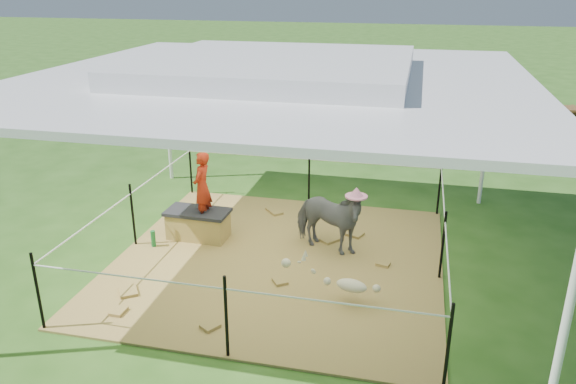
% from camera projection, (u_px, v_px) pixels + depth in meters
% --- Properties ---
extents(ground, '(90.00, 90.00, 0.00)m').
position_uv_depth(ground, '(279.00, 261.00, 8.10)').
color(ground, '#2D5919').
rests_on(ground, ground).
extents(hay_patch, '(4.60, 4.60, 0.03)m').
position_uv_depth(hay_patch, '(279.00, 260.00, 8.10)').
color(hay_patch, brown).
rests_on(hay_patch, ground).
extents(canopy_tent, '(6.30, 6.30, 2.90)m').
position_uv_depth(canopy_tent, '(277.00, 74.00, 7.14)').
color(canopy_tent, silver).
rests_on(canopy_tent, ground).
extents(rope_fence, '(4.54, 4.54, 1.00)m').
position_uv_depth(rope_fence, '(278.00, 221.00, 7.87)').
color(rope_fence, black).
rests_on(rope_fence, ground).
extents(straw_bale, '(0.92, 0.48, 0.40)m').
position_uv_depth(straw_bale, '(198.00, 225.00, 8.71)').
color(straw_bale, '#A17F3A').
rests_on(straw_bale, hay_patch).
extents(dark_cloth, '(0.98, 0.54, 0.05)m').
position_uv_depth(dark_cloth, '(197.00, 212.00, 8.63)').
color(dark_cloth, black).
rests_on(dark_cloth, straw_bale).
extents(woman, '(0.27, 0.41, 1.09)m').
position_uv_depth(woman, '(202.00, 181.00, 8.42)').
color(woman, '#B62611').
rests_on(woman, straw_bale).
extents(green_bottle, '(0.07, 0.07, 0.25)m').
position_uv_depth(green_bottle, '(153.00, 239.00, 8.45)').
color(green_bottle, '#18702E').
rests_on(green_bottle, hay_patch).
extents(pony, '(1.29, 0.91, 1.00)m').
position_uv_depth(pony, '(328.00, 220.00, 8.18)').
color(pony, '#4B4B50').
rests_on(pony, hay_patch).
extents(pink_hat, '(0.31, 0.31, 0.14)m').
position_uv_depth(pink_hat, '(329.00, 183.00, 7.97)').
color(pink_hat, pink).
rests_on(pink_hat, pony).
extents(foal, '(1.07, 0.73, 0.55)m').
position_uv_depth(foal, '(352.00, 283.00, 6.93)').
color(foal, beige).
rests_on(foal, hay_patch).
extents(trash_barrel, '(0.67, 0.67, 0.94)m').
position_uv_depth(trash_barrel, '(514.00, 131.00, 13.15)').
color(trash_barrel, '#173CB1').
rests_on(trash_barrel, ground).
extents(picnic_table_near, '(1.65, 1.22, 0.68)m').
position_uv_depth(picnic_table_near, '(422.00, 121.00, 14.57)').
color(picnic_table_near, '#522F1C').
rests_on(picnic_table_near, ground).
extents(picnic_table_far, '(1.66, 1.27, 0.65)m').
position_uv_depth(picnic_table_far, '(553.00, 119.00, 14.80)').
color(picnic_table_far, '#52341C').
rests_on(picnic_table_far, ground).
extents(distant_person, '(0.55, 0.46, 1.03)m').
position_uv_depth(distant_person, '(432.00, 120.00, 13.95)').
color(distant_person, teal).
rests_on(distant_person, ground).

